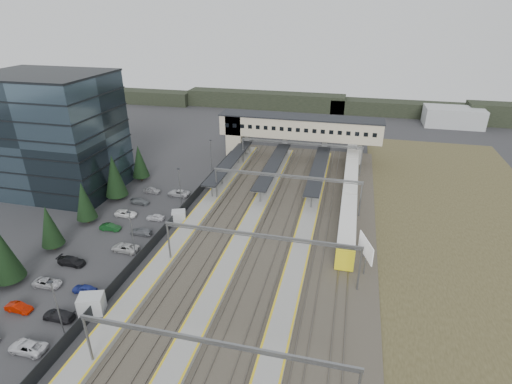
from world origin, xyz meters
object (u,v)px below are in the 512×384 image
(relay_cabin_far, at_px, (179,217))
(footbridge, at_px, (288,129))
(billboard, at_px, (366,249))
(relay_cabin_near, at_px, (92,304))
(office_building, at_px, (53,134))
(train, at_px, (350,183))

(relay_cabin_far, xyz_separation_m, footbridge, (13.64, 37.86, 6.82))
(relay_cabin_far, bearing_deg, billboard, -10.42)
(relay_cabin_near, xyz_separation_m, footbridge, (14.87, 62.52, 6.65))
(office_building, height_order, relay_cabin_far, office_building)
(footbridge, distance_m, billboard, 48.16)
(train, bearing_deg, footbridge, 133.96)
(footbridge, xyz_separation_m, train, (16.30, -16.90, -5.91))
(relay_cabin_far, xyz_separation_m, train, (29.94, 20.96, 0.91))
(relay_cabin_near, bearing_deg, billboard, 28.66)
(relay_cabin_far, distance_m, train, 36.55)
(relay_cabin_near, distance_m, relay_cabin_far, 24.69)
(office_building, relative_size, train, 0.41)
(footbridge, distance_m, train, 24.21)
(relay_cabin_near, xyz_separation_m, train, (31.17, 45.62, 0.75))
(billboard, bearing_deg, relay_cabin_near, -151.34)
(office_building, height_order, relay_cabin_near, office_building)
(relay_cabin_near, height_order, train, train)
(footbridge, relative_size, billboard, 7.54)
(relay_cabin_near, relative_size, train, 0.06)
(office_building, bearing_deg, billboard, -12.46)
(relay_cabin_near, relative_size, footbridge, 0.09)
(relay_cabin_near, height_order, footbridge, footbridge)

